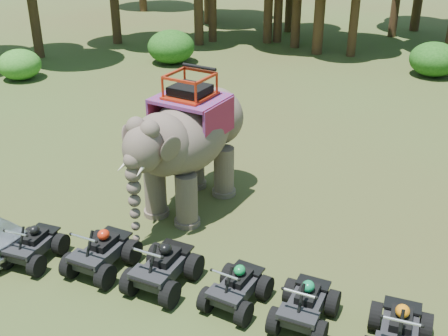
{
  "coord_description": "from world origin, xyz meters",
  "views": [
    {
      "loc": [
        4.99,
        -11.44,
        8.58
      ],
      "look_at": [
        0.0,
        1.2,
        1.9
      ],
      "focal_mm": 45.0,
      "sensor_mm": 36.0,
      "label": 1
    }
  ],
  "objects_px": {
    "atv_1": "(101,247)",
    "atv_0": "(32,241)",
    "atv_5": "(400,327)",
    "atv_4": "(305,300)",
    "atv_3": "(236,283)",
    "atv_2": "(163,262)",
    "elephant": "(190,141)"
  },
  "relations": [
    {
      "from": "atv_3",
      "to": "atv_5",
      "type": "bearing_deg",
      "value": 5.47
    },
    {
      "from": "elephant",
      "to": "atv_1",
      "type": "height_order",
      "value": "elephant"
    },
    {
      "from": "atv_1",
      "to": "atv_0",
      "type": "bearing_deg",
      "value": -166.1
    },
    {
      "from": "atv_0",
      "to": "atv_5",
      "type": "height_order",
      "value": "atv_5"
    },
    {
      "from": "atv_2",
      "to": "atv_4",
      "type": "distance_m",
      "value": 3.5
    },
    {
      "from": "atv_0",
      "to": "atv_3",
      "type": "xyz_separation_m",
      "value": [
        5.46,
        0.3,
        0.01
      ]
    },
    {
      "from": "atv_1",
      "to": "atv_2",
      "type": "height_order",
      "value": "atv_2"
    },
    {
      "from": "atv_3",
      "to": "atv_4",
      "type": "bearing_deg",
      "value": 6.77
    },
    {
      "from": "atv_0",
      "to": "atv_4",
      "type": "height_order",
      "value": "atv_4"
    },
    {
      "from": "atv_1",
      "to": "atv_3",
      "type": "bearing_deg",
      "value": 3.87
    },
    {
      "from": "elephant",
      "to": "atv_0",
      "type": "distance_m",
      "value": 5.11
    },
    {
      "from": "atv_1",
      "to": "atv_4",
      "type": "height_order",
      "value": "atv_1"
    },
    {
      "from": "atv_0",
      "to": "atv_1",
      "type": "bearing_deg",
      "value": 8.44
    },
    {
      "from": "atv_3",
      "to": "atv_5",
      "type": "xyz_separation_m",
      "value": [
        3.62,
        -0.19,
        0.06
      ]
    },
    {
      "from": "atv_4",
      "to": "atv_3",
      "type": "bearing_deg",
      "value": -178.91
    },
    {
      "from": "atv_0",
      "to": "atv_2",
      "type": "bearing_deg",
      "value": 3.42
    },
    {
      "from": "atv_1",
      "to": "atv_5",
      "type": "height_order",
      "value": "atv_5"
    },
    {
      "from": "elephant",
      "to": "atv_5",
      "type": "xyz_separation_m",
      "value": [
        6.53,
        -4.05,
        -1.43
      ]
    },
    {
      "from": "atv_2",
      "to": "atv_4",
      "type": "bearing_deg",
      "value": 3.45
    },
    {
      "from": "elephant",
      "to": "atv_1",
      "type": "bearing_deg",
      "value": -91.61
    },
    {
      "from": "atv_5",
      "to": "atv_4",
      "type": "bearing_deg",
      "value": 174.88
    },
    {
      "from": "atv_0",
      "to": "atv_5",
      "type": "bearing_deg",
      "value": -0.61
    },
    {
      "from": "atv_3",
      "to": "atv_5",
      "type": "height_order",
      "value": "atv_5"
    },
    {
      "from": "elephant",
      "to": "atv_5",
      "type": "distance_m",
      "value": 7.82
    },
    {
      "from": "atv_0",
      "to": "atv_1",
      "type": "height_order",
      "value": "atv_1"
    },
    {
      "from": "atv_1",
      "to": "atv_2",
      "type": "relative_size",
      "value": 0.97
    },
    {
      "from": "elephant",
      "to": "atv_5",
      "type": "height_order",
      "value": "elephant"
    },
    {
      "from": "atv_2",
      "to": "atv_4",
      "type": "xyz_separation_m",
      "value": [
        3.5,
        -0.04,
        -0.05
      ]
    },
    {
      "from": "atv_2",
      "to": "atv_5",
      "type": "bearing_deg",
      "value": 2.24
    },
    {
      "from": "atv_0",
      "to": "atv_4",
      "type": "relative_size",
      "value": 0.93
    },
    {
      "from": "atv_1",
      "to": "atv_5",
      "type": "relative_size",
      "value": 1.0
    },
    {
      "from": "elephant",
      "to": "atv_0",
      "type": "relative_size",
      "value": 3.15
    }
  ]
}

